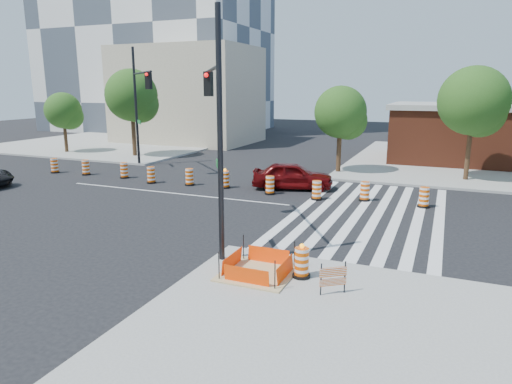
# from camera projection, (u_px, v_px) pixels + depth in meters

# --- Properties ---
(ground) EXTENTS (120.00, 120.00, 0.00)m
(ground) POSITION_uv_depth(u_px,v_px,m) (172.00, 193.00, 25.81)
(ground) COLOR black
(ground) RESTS_ON ground
(sidewalk_ne) EXTENTS (22.00, 22.00, 0.15)m
(sidewalk_ne) POSITION_uv_depth(u_px,v_px,m) (499.00, 164.00, 35.18)
(sidewalk_ne) COLOR gray
(sidewalk_ne) RESTS_ON ground
(sidewalk_nw) EXTENTS (22.00, 22.00, 0.15)m
(sidewalk_nw) POSITION_uv_depth(u_px,v_px,m) (122.00, 142.00, 48.76)
(sidewalk_nw) COLOR gray
(sidewalk_nw) RESTS_ON ground
(crosswalk_east) EXTENTS (6.75, 13.50, 0.01)m
(crosswalk_east) POSITION_uv_depth(u_px,v_px,m) (368.00, 213.00, 21.68)
(crosswalk_east) COLOR silver
(crosswalk_east) RESTS_ON ground
(lane_centerline) EXTENTS (14.00, 0.12, 0.01)m
(lane_centerline) POSITION_uv_depth(u_px,v_px,m) (172.00, 193.00, 25.81)
(lane_centerline) COLOR silver
(lane_centerline) RESTS_ON ground
(excavation_pit) EXTENTS (2.20, 2.20, 0.90)m
(excavation_pit) POSITION_uv_depth(u_px,v_px,m) (258.00, 272.00, 14.28)
(excavation_pit) COLOR tan
(excavation_pit) RESTS_ON ground
(brick_storefront) EXTENTS (16.50, 8.50, 4.60)m
(brick_storefront) POSITION_uv_depth(u_px,v_px,m) (503.00, 135.00, 34.68)
(brick_storefront) COLOR maroon
(brick_storefront) RESTS_ON ground
(beige_midrise) EXTENTS (14.00, 10.00, 10.00)m
(beige_midrise) POSITION_uv_depth(u_px,v_px,m) (188.00, 95.00, 48.98)
(beige_midrise) COLOR tan
(beige_midrise) RESTS_ON ground
(red_coupe) EXTENTS (5.03, 3.15, 1.60)m
(red_coupe) POSITION_uv_depth(u_px,v_px,m) (292.00, 176.00, 26.70)
(red_coupe) COLOR #4E0607
(red_coupe) RESTS_ON ground
(signal_pole_se) EXTENTS (3.42, 5.33, 8.20)m
(signal_pole_se) POSITION_uv_depth(u_px,v_px,m) (215.00, 111.00, 16.09)
(signal_pole_se) COLOR black
(signal_pole_se) RESTS_ON ground
(signal_pole_nw) EXTENTS (4.80, 4.58, 8.58)m
(signal_pole_nw) POSITION_uv_depth(u_px,v_px,m) (139.00, 96.00, 32.28)
(signal_pole_nw) COLOR black
(signal_pole_nw) RESTS_ON ground
(pit_drum) EXTENTS (0.55, 0.55, 1.08)m
(pit_drum) POSITION_uv_depth(u_px,v_px,m) (302.00, 263.00, 13.95)
(pit_drum) COLOR black
(pit_drum) RESTS_ON ground
(barricade) EXTENTS (0.67, 0.50, 0.94)m
(barricade) POSITION_uv_depth(u_px,v_px,m) (333.00, 277.00, 12.80)
(barricade) COLOR #DE4F04
(barricade) RESTS_ON ground
(tree_north_a) EXTENTS (3.23, 3.19, 5.42)m
(tree_north_a) POSITION_uv_depth(u_px,v_px,m) (64.00, 113.00, 40.53)
(tree_north_a) COLOR #382314
(tree_north_a) RESTS_ON ground
(tree_north_b) EXTENTS (4.33, 4.33, 7.37)m
(tree_north_b) POSITION_uv_depth(u_px,v_px,m) (132.00, 98.00, 38.03)
(tree_north_b) COLOR #382314
(tree_north_b) RESTS_ON ground
(tree_north_c) EXTENTS (3.54, 3.51, 5.97)m
(tree_north_c) POSITION_uv_depth(u_px,v_px,m) (341.00, 115.00, 30.81)
(tree_north_c) COLOR #382314
(tree_north_c) RESTS_ON ground
(tree_north_d) EXTENTS (4.21, 4.21, 7.16)m
(tree_north_d) POSITION_uv_depth(u_px,v_px,m) (474.00, 105.00, 27.88)
(tree_north_d) COLOR #382314
(tree_north_d) RESTS_ON ground
(median_drum_0) EXTENTS (0.60, 0.60, 1.02)m
(median_drum_0) POSITION_uv_depth(u_px,v_px,m) (55.00, 166.00, 31.80)
(median_drum_0) COLOR black
(median_drum_0) RESTS_ON ground
(median_drum_1) EXTENTS (0.60, 0.60, 1.02)m
(median_drum_1) POSITION_uv_depth(u_px,v_px,m) (86.00, 168.00, 31.07)
(median_drum_1) COLOR black
(median_drum_1) RESTS_ON ground
(median_drum_2) EXTENTS (0.60, 0.60, 1.02)m
(median_drum_2) POSITION_uv_depth(u_px,v_px,m) (124.00, 171.00, 29.98)
(median_drum_2) COLOR black
(median_drum_2) RESTS_ON ground
(median_drum_3) EXTENTS (0.60, 0.60, 1.02)m
(median_drum_3) POSITION_uv_depth(u_px,v_px,m) (151.00, 176.00, 28.40)
(median_drum_3) COLOR black
(median_drum_3) RESTS_ON ground
(median_drum_4) EXTENTS (0.60, 0.60, 1.02)m
(median_drum_4) POSITION_uv_depth(u_px,v_px,m) (189.00, 178.00, 27.78)
(median_drum_4) COLOR black
(median_drum_4) RESTS_ON ground
(median_drum_5) EXTENTS (0.60, 0.60, 1.18)m
(median_drum_5) POSITION_uv_depth(u_px,v_px,m) (225.00, 180.00, 27.02)
(median_drum_5) COLOR black
(median_drum_5) RESTS_ON ground
(median_drum_6) EXTENTS (0.60, 0.60, 1.02)m
(median_drum_6) POSITION_uv_depth(u_px,v_px,m) (270.00, 186.00, 25.46)
(median_drum_6) COLOR black
(median_drum_6) RESTS_ON ground
(median_drum_7) EXTENTS (0.60, 0.60, 1.02)m
(median_drum_7) POSITION_uv_depth(u_px,v_px,m) (317.00, 191.00, 24.22)
(median_drum_7) COLOR black
(median_drum_7) RESTS_ON ground
(median_drum_8) EXTENTS (0.60, 0.60, 1.02)m
(median_drum_8) POSITION_uv_depth(u_px,v_px,m) (365.00, 192.00, 23.98)
(median_drum_8) COLOR black
(median_drum_8) RESTS_ON ground
(median_drum_9) EXTENTS (0.60, 0.60, 1.02)m
(median_drum_9) POSITION_uv_depth(u_px,v_px,m) (424.00, 198.00, 22.66)
(median_drum_9) COLOR black
(median_drum_9) RESTS_ON ground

